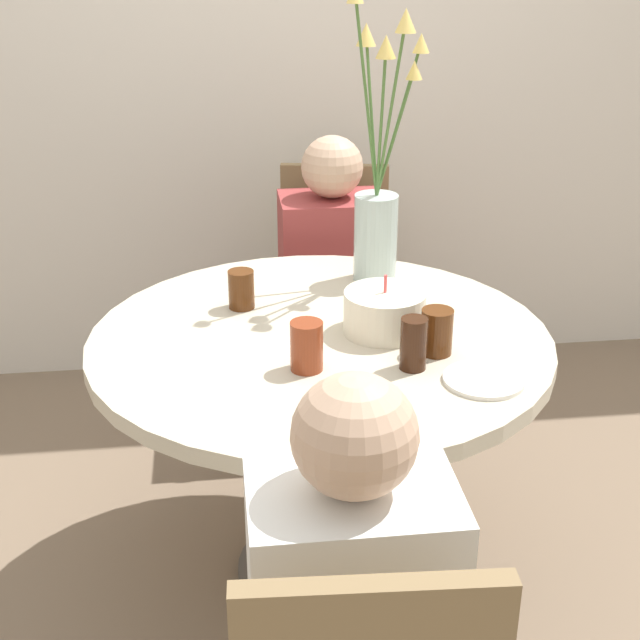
# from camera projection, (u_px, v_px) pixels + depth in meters

# --- Properties ---
(ground_plane) EXTENTS (16.00, 16.00, 0.00)m
(ground_plane) POSITION_uv_depth(u_px,v_px,m) (320.00, 571.00, 2.49)
(ground_plane) COLOR #7A6651
(wall_back) EXTENTS (8.00, 0.05, 2.60)m
(wall_back) POSITION_uv_depth(u_px,v_px,m) (274.00, 31.00, 3.18)
(wall_back) COLOR silver
(wall_back) RESTS_ON ground_plane
(dining_table) EXTENTS (1.14, 1.14, 0.73)m
(dining_table) POSITION_uv_depth(u_px,v_px,m) (320.00, 382.00, 2.24)
(dining_table) COLOR beige
(dining_table) RESTS_ON ground_plane
(chair_far_back) EXTENTS (0.46, 0.46, 0.88)m
(chair_far_back) POSITION_uv_depth(u_px,v_px,m) (333.00, 280.00, 3.17)
(chair_far_back) COLOR beige
(chair_far_back) RESTS_ON ground_plane
(birthday_cake) EXTENTS (0.20, 0.20, 0.15)m
(birthday_cake) POSITION_uv_depth(u_px,v_px,m) (385.00, 313.00, 2.18)
(birthday_cake) COLOR white
(birthday_cake) RESTS_ON dining_table
(flower_vase) EXTENTS (0.22, 0.24, 0.80)m
(flower_vase) POSITION_uv_depth(u_px,v_px,m) (378.00, 204.00, 2.43)
(flower_vase) COLOR #B2C6C1
(flower_vase) RESTS_ON dining_table
(side_plate) EXTENTS (0.18, 0.18, 0.01)m
(side_plate) POSITION_uv_depth(u_px,v_px,m) (484.00, 380.00, 1.96)
(side_plate) COLOR silver
(side_plate) RESTS_ON dining_table
(drink_glass_0) EXTENTS (0.07, 0.07, 0.12)m
(drink_glass_0) POSITION_uv_depth(u_px,v_px,m) (307.00, 346.00, 2.00)
(drink_glass_0) COLOR maroon
(drink_glass_0) RESTS_ON dining_table
(drink_glass_1) EXTENTS (0.06, 0.06, 0.12)m
(drink_glass_1) POSITION_uv_depth(u_px,v_px,m) (413.00, 344.00, 2.00)
(drink_glass_1) COLOR #33190C
(drink_glass_1) RESTS_ON dining_table
(drink_glass_2) EXTENTS (0.07, 0.07, 0.10)m
(drink_glass_2) POSITION_uv_depth(u_px,v_px,m) (241.00, 289.00, 2.32)
(drink_glass_2) COLOR #51280F
(drink_glass_2) RESTS_ON dining_table
(drink_glass_3) EXTENTS (0.08, 0.08, 0.11)m
(drink_glass_3) POSITION_uv_depth(u_px,v_px,m) (437.00, 332.00, 2.08)
(drink_glass_3) COLOR #51280F
(drink_glass_3) RESTS_ON dining_table
(person_guest) EXTENTS (0.34, 0.24, 1.04)m
(person_guest) POSITION_uv_depth(u_px,v_px,m) (331.00, 298.00, 3.03)
(person_guest) COLOR #383333
(person_guest) RESTS_ON ground_plane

